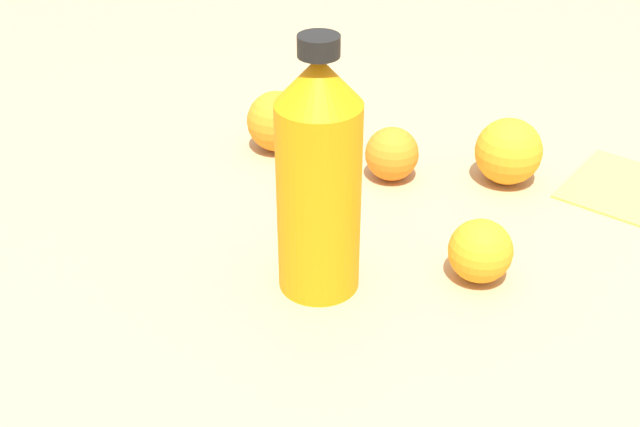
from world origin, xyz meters
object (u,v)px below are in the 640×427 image
water_bottle (320,177)px  orange_0 (480,251)px  orange_2 (277,121)px  orange_1 (392,154)px  orange_3 (506,150)px

water_bottle → orange_0: 0.18m
orange_2 → orange_1: bearing=-76.2°
orange_0 → orange_1: (0.10, 0.19, 0.00)m
orange_0 → orange_3: size_ratio=0.81×
water_bottle → orange_1: 0.24m
orange_0 → orange_3: (0.19, 0.09, 0.01)m
water_bottle → orange_1: water_bottle is taller
orange_2 → orange_3: size_ratio=0.97×
orange_1 → orange_2: size_ratio=0.84×
orange_0 → orange_2: (0.06, 0.34, 0.01)m
water_bottle → orange_1: bearing=112.8°
orange_1 → orange_2: (-0.04, 0.15, 0.01)m
water_bottle → orange_2: water_bottle is taller
water_bottle → orange_3: (0.30, -0.03, -0.08)m
orange_1 → water_bottle: bearing=-160.1°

